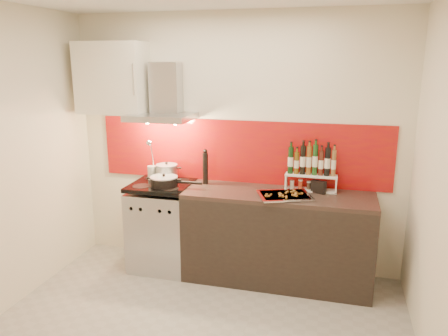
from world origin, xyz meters
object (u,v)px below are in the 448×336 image
(range_stove, at_px, (163,226))
(baking_tray, at_px, (284,195))
(counter, at_px, (277,237))
(stock_pot, at_px, (167,172))
(saute_pan, at_px, (165,181))
(pepper_mill, at_px, (205,167))

(range_stove, bearing_deg, baking_tray, -4.61)
(counter, relative_size, stock_pot, 7.96)
(range_stove, xyz_separation_m, saute_pan, (0.07, -0.08, 0.52))
(counter, distance_m, saute_pan, 1.24)
(stock_pot, bearing_deg, saute_pan, -73.59)
(counter, xyz_separation_m, saute_pan, (-1.13, -0.08, 0.51))
(stock_pot, xyz_separation_m, saute_pan, (0.06, -0.21, -0.03))
(counter, height_order, pepper_mill, pepper_mill)
(baking_tray, bearing_deg, stock_pot, 169.33)
(pepper_mill, bearing_deg, saute_pan, -149.17)
(range_stove, xyz_separation_m, pepper_mill, (0.43, 0.13, 0.63))
(counter, bearing_deg, stock_pot, 173.77)
(stock_pot, relative_size, saute_pan, 0.43)
(pepper_mill, bearing_deg, baking_tray, -15.79)
(range_stove, distance_m, pepper_mill, 0.78)
(counter, xyz_separation_m, stock_pot, (-1.19, 0.13, 0.54))
(saute_pan, height_order, baking_tray, saute_pan)
(range_stove, distance_m, saute_pan, 0.53)
(baking_tray, bearing_deg, range_stove, 175.39)
(saute_pan, height_order, pepper_mill, pepper_mill)
(counter, xyz_separation_m, pepper_mill, (-0.77, 0.13, 0.62))
(stock_pot, distance_m, saute_pan, 0.23)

